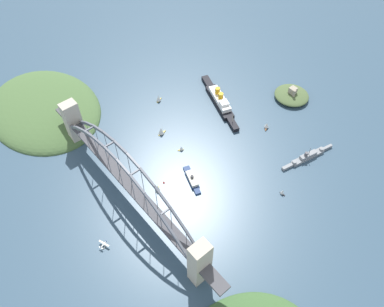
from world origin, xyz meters
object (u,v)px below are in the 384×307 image
object	(u,v)px
small_boat_2	(282,192)
small_boat_4	(267,125)
small_boat_1	(157,188)
harbor_ferry_steamer	(192,179)
fort_island_mid_harbor	(292,95)
small_boat_5	(161,131)
channel_marker_buoy	(164,182)
small_boat_0	(181,148)
naval_cruiser	(307,157)
harbor_arch_bridge	(127,181)
small_boat_3	(158,98)
seaplane_taxiing_near_bridge	(104,245)
ocean_liner	(219,100)

from	to	relation	value
small_boat_2	small_boat_4	size ratio (longest dim) A/B	0.83
small_boat_1	harbor_ferry_steamer	bearing A→B (deg)	69.69
fort_island_mid_harbor	small_boat_1	size ratio (longest dim) A/B	4.56
small_boat_5	fort_island_mid_harbor	bearing A→B (deg)	70.96
channel_marker_buoy	small_boat_0	bearing A→B (deg)	118.45
naval_cruiser	harbor_ferry_steamer	bearing A→B (deg)	-116.92
harbor_arch_bridge	small_boat_4	xyz separation A→B (m)	(20.66, 173.36, -24.72)
small_boat_3	channel_marker_buoy	xyz separation A→B (m)	(101.93, -70.09, -3.59)
seaplane_taxiing_near_bridge	small_boat_0	world-z (taller)	small_boat_0
small_boat_2	small_boat_0	bearing A→B (deg)	-159.70
small_boat_0	small_boat_5	distance (m)	33.54
channel_marker_buoy	small_boat_2	bearing A→B (deg)	43.40
harbor_arch_bridge	small_boat_4	size ratio (longest dim) A/B	30.04
small_boat_2	small_boat_5	size ratio (longest dim) A/B	0.66
fort_island_mid_harbor	small_boat_2	distance (m)	146.17
ocean_liner	small_boat_2	world-z (taller)	ocean_liner
small_boat_5	seaplane_taxiing_near_bridge	bearing A→B (deg)	-58.17
naval_cruiser	small_boat_1	distance (m)	163.28
harbor_ferry_steamer	channel_marker_buoy	size ratio (longest dim) A/B	13.27
small_boat_3	small_boat_4	distance (m)	134.48
small_boat_2	naval_cruiser	bearing A→B (deg)	103.18
small_boat_1	channel_marker_buoy	xyz separation A→B (m)	(-3.41, 10.27, -3.22)
fort_island_mid_harbor	ocean_liner	bearing A→B (deg)	-123.65
harbor_arch_bridge	ocean_liner	distance (m)	167.76
channel_marker_buoy	fort_island_mid_harbor	bearing A→B (deg)	90.20
small_boat_1	small_boat_2	world-z (taller)	small_boat_1
small_boat_0	naval_cruiser	bearing A→B (deg)	44.89
naval_cruiser	small_boat_3	size ratio (longest dim) A/B	6.65
small_boat_2	fort_island_mid_harbor	bearing A→B (deg)	126.64
harbor_ferry_steamer	small_boat_1	size ratio (longest dim) A/B	3.93
harbor_arch_bridge	small_boat_5	distance (m)	93.17
small_boat_0	seaplane_taxiing_near_bridge	bearing A→B (deg)	-71.12
fort_island_mid_harbor	small_boat_4	world-z (taller)	fort_island_mid_harbor
small_boat_1	small_boat_3	size ratio (longest dim) A/B	0.92
harbor_arch_bridge	small_boat_5	xyz separation A→B (m)	(-49.68, 75.17, -23.71)
ocean_liner	small_boat_4	world-z (taller)	ocean_liner
ocean_liner	small_boat_1	bearing A→B (deg)	-68.09
small_boat_0	small_boat_3	distance (m)	84.45
ocean_liner	channel_marker_buoy	xyz separation A→B (m)	(50.63, -124.11, -3.93)
naval_cruiser	small_boat_1	bearing A→B (deg)	-115.45
naval_cruiser	small_boat_3	world-z (taller)	naval_cruiser
ocean_liner	naval_cruiser	world-z (taller)	ocean_liner
seaplane_taxiing_near_bridge	small_boat_5	xyz separation A→B (m)	(-76.06, 122.52, 2.96)
small_boat_4	channel_marker_buoy	distance (m)	138.25
ocean_liner	small_boat_3	size ratio (longest dim) A/B	9.70
small_boat_1	small_boat_5	bearing A→B (deg)	140.12
small_boat_2	seaplane_taxiing_near_bridge	bearing A→B (deg)	-111.89
small_boat_0	channel_marker_buoy	size ratio (longest dim) A/B	2.43
harbor_arch_bridge	small_boat_4	distance (m)	176.32
harbor_arch_bridge	small_boat_0	world-z (taller)	harbor_arch_bridge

